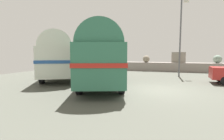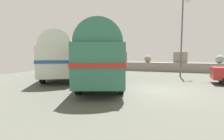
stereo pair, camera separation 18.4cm
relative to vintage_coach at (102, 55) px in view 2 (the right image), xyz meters
The scene contains 5 objects.
ground 4.32m from the vintage_coach, ahead, with size 32.00×26.00×0.02m.
breakwater 12.04m from the vintage_coach, 72.50° to the left, with size 31.36×1.98×2.45m.
vintage_coach is the anchor object (origin of this frame).
second_coach 5.01m from the vintage_coach, 156.80° to the left, with size 6.34×8.63×3.70m.
lamp_post 8.59m from the vintage_coach, 50.85° to the left, with size 0.71×0.69×7.11m.
Camera 2 is at (0.65, -9.98, 2.10)m, focal length 26.84 mm.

